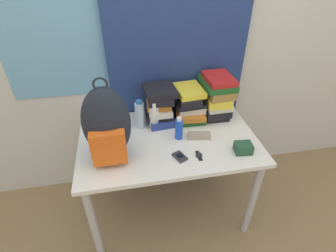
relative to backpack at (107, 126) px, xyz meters
name	(u,v)px	position (x,y,z in m)	size (l,w,h in m)	color
ground_plane	(178,248)	(0.38, -0.26, -0.96)	(12.00, 12.00, 0.00)	#8C704C
wall_back	(155,41)	(0.37, 0.57, 0.29)	(6.00, 0.06, 2.50)	beige
curtain_blue	(178,42)	(0.53, 0.51, 0.29)	(1.01, 0.04, 2.50)	navy
desk	(168,148)	(0.38, 0.11, -0.32)	(1.19, 0.75, 0.73)	silver
backpack	(107,126)	(0.00, 0.00, 0.00)	(0.28, 0.23, 0.53)	#1E232D
book_stack_left	(159,105)	(0.36, 0.33, -0.09)	(0.23, 0.27, 0.27)	navy
book_stack_center	(189,104)	(0.58, 0.33, -0.11)	(0.24, 0.29, 0.25)	#1E5623
book_stack_right	(216,96)	(0.78, 0.33, -0.06)	(0.22, 0.30, 0.32)	black
water_bottle	(140,115)	(0.21, 0.28, -0.13)	(0.07, 0.07, 0.21)	silver
sports_bottle	(154,114)	(0.31, 0.25, -0.11)	(0.07, 0.07, 0.24)	white
sunscreen_bottle	(179,129)	(0.45, 0.10, -0.15)	(0.05, 0.05, 0.17)	blue
cell_phone	(180,157)	(0.41, -0.10, -0.22)	(0.09, 0.11, 0.02)	#2D2D33
sunglasses_case	(199,136)	(0.59, 0.07, -0.21)	(0.16, 0.08, 0.04)	gray
camera_pouch	(243,148)	(0.82, -0.12, -0.20)	(0.11, 0.09, 0.06)	#234C33
wristwatch	(199,155)	(0.53, -0.11, -0.22)	(0.04, 0.09, 0.01)	black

